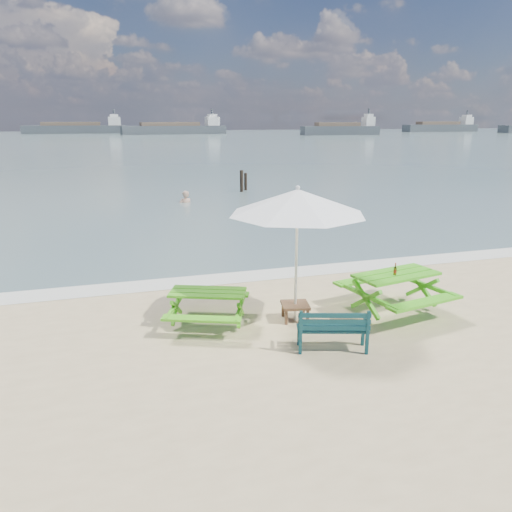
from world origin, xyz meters
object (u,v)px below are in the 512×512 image
object	(u,v)px
park_bench	(332,337)
patio_umbrella	(298,202)
picnic_table_left	(208,309)
picnic_table_right	(395,293)
beer_bottle	(395,271)
swimmer	(186,210)
side_table	(295,311)

from	to	relation	value
park_bench	patio_umbrella	size ratio (longest dim) A/B	0.41
picnic_table_left	park_bench	world-z (taller)	park_bench
patio_umbrella	park_bench	bearing A→B (deg)	-84.25
picnic_table_right	picnic_table_left	bearing A→B (deg)	173.38
picnic_table_left	picnic_table_right	distance (m)	3.95
beer_bottle	swimmer	world-z (taller)	beer_bottle
picnic_table_left	side_table	world-z (taller)	picnic_table_left
picnic_table_right	patio_umbrella	world-z (taller)	patio_umbrella
picnic_table_right	patio_umbrella	distance (m)	2.98
picnic_table_left	park_bench	bearing A→B (deg)	-42.47
beer_bottle	swimmer	bearing A→B (deg)	96.93
picnic_table_right	patio_umbrella	size ratio (longest dim) A/B	0.72
park_bench	swimmer	xyz separation A→B (m)	(0.03, 16.83, -0.61)
side_table	patio_umbrella	world-z (taller)	patio_umbrella
swimmer	beer_bottle	bearing A→B (deg)	-83.07
side_table	swimmer	xyz separation A→B (m)	(0.18, 15.39, -0.55)
patio_umbrella	beer_bottle	world-z (taller)	patio_umbrella
side_table	patio_umbrella	xyz separation A→B (m)	(-0.00, 0.00, 2.25)
swimmer	park_bench	bearing A→B (deg)	-90.11
picnic_table_left	side_table	distance (m)	1.77
picnic_table_left	picnic_table_right	size ratio (longest dim) A/B	0.90
picnic_table_left	patio_umbrella	distance (m)	2.73
park_bench	swimmer	size ratio (longest dim) A/B	0.70
side_table	patio_umbrella	size ratio (longest dim) A/B	0.20
picnic_table_left	patio_umbrella	xyz separation A→B (m)	(1.74, -0.28, 2.09)
picnic_table_right	swimmer	bearing A→B (deg)	97.34
park_bench	patio_umbrella	xyz separation A→B (m)	(-0.15, 1.44, 2.19)
park_bench	picnic_table_left	bearing A→B (deg)	137.53
beer_bottle	park_bench	bearing A→B (deg)	-148.75
park_bench	side_table	bearing A→B (deg)	95.75
picnic_table_left	beer_bottle	size ratio (longest dim) A/B	8.24
picnic_table_right	beer_bottle	bearing A→B (deg)	-137.13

